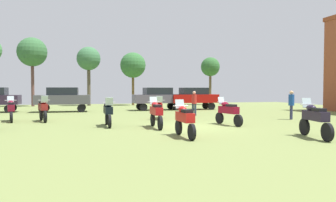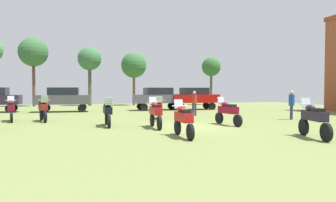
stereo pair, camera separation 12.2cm
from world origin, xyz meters
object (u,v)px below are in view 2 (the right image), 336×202
object	(u,v)px
motorcycle_3	(228,111)
motorcycle_5	(155,113)
motorcycle_9	(159,108)
car_3	(194,97)
tree_1	(90,60)
tree_5	(134,65)
motorcycle_1	(11,109)
motorcycle_11	(183,119)
person_3	(292,103)
tree_2	(33,53)
motorcycle_8	(314,119)
motorcycle_4	(108,112)
car_1	(158,97)
person_1	(194,101)
car_2	(64,98)
motorcycle_12	(43,109)
tree_3	(211,67)

from	to	relation	value
motorcycle_3	motorcycle_5	size ratio (longest dim) A/B	0.94
motorcycle_9	car_3	world-z (taller)	car_3
tree_1	tree_5	world-z (taller)	tree_1
motorcycle_1	motorcycle_11	distance (m)	11.30
person_3	tree_2	bearing A→B (deg)	87.62
motorcycle_8	motorcycle_11	distance (m)	4.93
tree_1	tree_2	distance (m)	5.94
motorcycle_1	motorcycle_4	bearing A→B (deg)	-49.19
car_1	tree_2	size ratio (longest dim) A/B	0.59
tree_1	car_1	bearing A→B (deg)	-58.36
motorcycle_8	person_1	xyz separation A→B (m)	(-1.07, 10.73, 0.27)
motorcycle_11	car_2	xyz separation A→B (m)	(-5.51, 15.48, 0.46)
motorcycle_8	car_1	distance (m)	17.37
motorcycle_4	motorcycle_5	world-z (taller)	motorcycle_5
motorcycle_1	motorcycle_4	size ratio (longest dim) A/B	0.97
motorcycle_1	tree_5	xyz separation A→B (m)	(9.44, 16.77, 3.91)
motorcycle_8	motorcycle_12	size ratio (longest dim) A/B	1.07
motorcycle_5	tree_1	xyz separation A→B (m)	(-2.96, 22.15, 4.50)
motorcycle_1	tree_2	bearing A→B (deg)	81.54
car_2	person_1	xyz separation A→B (m)	(9.15, -6.19, -0.16)
motorcycle_3	motorcycle_12	world-z (taller)	motorcycle_12
motorcycle_12	car_1	size ratio (longest dim) A/B	0.48
motorcycle_11	motorcycle_1	bearing A→B (deg)	132.38
motorcycle_3	person_3	xyz separation A→B (m)	(5.06, 1.81, 0.32)
motorcycle_1	tree_2	size ratio (longest dim) A/B	0.29
car_1	tree_2	xyz separation A→B (m)	(-11.78, 9.41, 4.66)
motorcycle_4	car_1	xyz separation A→B (m)	(5.09, 11.43, 0.45)
motorcycle_5	tree_3	world-z (taller)	tree_3
car_2	tree_3	size ratio (longest dim) A/B	0.76
motorcycle_4	motorcycle_11	world-z (taller)	motorcycle_4
motorcycle_4	tree_5	distance (m)	21.34
motorcycle_4	car_3	distance (m)	14.14
tree_3	tree_1	bearing A→B (deg)	174.53
motorcycle_5	car_3	xyz separation A→B (m)	(6.26, 12.53, 0.44)
person_3	tree_5	world-z (taller)	tree_5
motorcycle_5	tree_5	xyz separation A→B (m)	(2.02, 21.75, 3.90)
motorcycle_1	car_2	world-z (taller)	car_2
motorcycle_3	tree_2	world-z (taller)	tree_2
person_3	car_2	bearing A→B (deg)	99.60
motorcycle_4	motorcycle_8	bearing A→B (deg)	140.22
motorcycle_3	motorcycle_4	world-z (taller)	motorcycle_4
motorcycle_3	motorcycle_4	distance (m)	6.12
motorcycle_8	car_1	bearing A→B (deg)	108.22
motorcycle_1	motorcycle_5	size ratio (longest dim) A/B	0.94
motorcycle_8	motorcycle_5	bearing A→B (deg)	149.09
motorcycle_5	car_1	world-z (taller)	car_1
person_1	motorcycle_9	bearing A→B (deg)	55.68
motorcycle_11	person_1	distance (m)	9.98
tree_3	tree_5	distance (m)	9.28
person_3	motorcycle_5	bearing A→B (deg)	148.76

